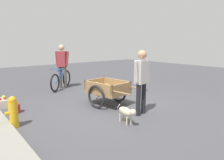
% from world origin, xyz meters
% --- Properties ---
extents(ground_plane, '(24.00, 24.00, 0.00)m').
position_xyz_m(ground_plane, '(0.00, 0.00, 0.00)').
color(ground_plane, '#47474C').
extents(fruit_cart, '(1.73, 1.01, 0.69)m').
position_xyz_m(fruit_cart, '(0.33, -0.00, 0.43)').
color(fruit_cart, '#937047').
rests_on(fruit_cart, ground).
extents(vendor_person, '(0.24, 0.56, 1.58)m').
position_xyz_m(vendor_person, '(-0.80, -0.15, 0.94)').
color(vendor_person, black).
rests_on(vendor_person, ground).
extents(bicycle, '(1.09, 1.33, 0.85)m').
position_xyz_m(bicycle, '(3.09, 0.11, 0.35)').
color(bicycle, black).
rests_on(bicycle, ground).
extents(cyclist_person, '(0.42, 0.41, 1.69)m').
position_xyz_m(cyclist_person, '(3.18, -0.01, 1.02)').
color(cyclist_person, '#4C4742').
rests_on(cyclist_person, ground).
extents(dog, '(0.67, 0.24, 0.40)m').
position_xyz_m(dog, '(-1.01, 0.53, 0.27)').
color(dog, beige).
rests_on(dog, ground).
extents(fire_hydrant, '(0.25, 0.25, 0.67)m').
position_xyz_m(fire_hydrant, '(0.35, 2.47, 0.33)').
color(fire_hydrant, gold).
rests_on(fire_hydrant, ground).
extents(plastic_bucket, '(0.25, 0.25, 0.22)m').
position_xyz_m(plastic_bucket, '(1.30, 2.22, 0.11)').
color(plastic_bucket, '#B21E1E').
rests_on(plastic_bucket, ground).
extents(apple_crate, '(0.44, 0.32, 0.32)m').
position_xyz_m(apple_crate, '(2.04, 2.42, 0.13)').
color(apple_crate, beige).
rests_on(apple_crate, ground).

